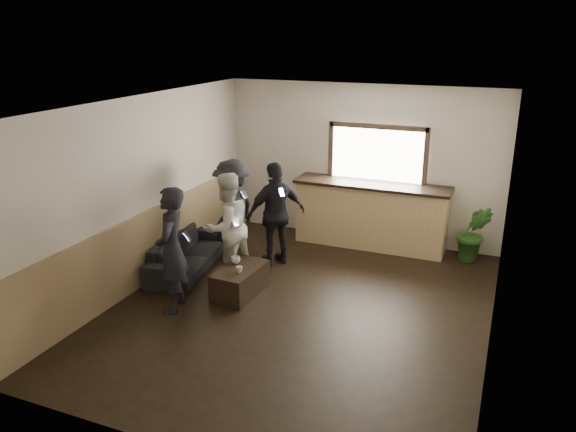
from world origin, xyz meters
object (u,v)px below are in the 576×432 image
at_px(bar_counter, 371,211).
at_px(potted_plant, 474,233).
at_px(coffee_table, 240,281).
at_px(person_d, 276,214).
at_px(cup_a, 236,260).
at_px(person_a, 172,250).
at_px(cup_b, 239,269).
at_px(person_b, 227,227).
at_px(person_c, 233,211).
at_px(sofa, 188,252).

relative_size(bar_counter, potted_plant, 2.78).
height_order(coffee_table, person_d, person_d).
relative_size(cup_a, potted_plant, 0.14).
relative_size(bar_counter, person_d, 1.58).
bearing_deg(cup_a, bar_counter, 60.76).
bearing_deg(cup_a, person_a, -119.70).
bearing_deg(person_d, cup_a, 33.65).
bearing_deg(cup_b, person_b, 130.86).
xyz_separation_m(bar_counter, potted_plant, (1.75, -0.05, -0.15)).
height_order(cup_a, cup_b, cup_a).
xyz_separation_m(person_b, person_c, (-0.27, 0.70, 0.01)).
height_order(bar_counter, person_b, bar_counter).
bearing_deg(person_d, bar_counter, -179.19).
bearing_deg(cup_b, potted_plant, 42.53).
bearing_deg(person_c, person_b, 23.00).
height_order(person_a, person_c, person_a).
bearing_deg(bar_counter, potted_plant, -1.50).
xyz_separation_m(potted_plant, person_d, (-2.97, -1.33, 0.37)).
bearing_deg(person_b, cup_b, 65.47).
relative_size(cup_a, cup_b, 1.42).
relative_size(sofa, potted_plant, 1.93).
relative_size(cup_b, person_b, 0.06).
height_order(person_b, person_d, person_d).
height_order(coffee_table, potted_plant, potted_plant).
bearing_deg(person_c, potted_plant, 113.19).
relative_size(coffee_table, person_d, 0.54).
bearing_deg(potted_plant, bar_counter, 178.50).
relative_size(bar_counter, person_c, 1.58).
relative_size(cup_b, person_d, 0.06).
distance_m(coffee_table, person_a, 1.18).
height_order(coffee_table, cup_a, cup_a).
xyz_separation_m(person_b, person_d, (0.46, 0.81, 0.01)).
relative_size(sofa, person_a, 1.08).
bearing_deg(coffee_table, potted_plant, 40.52).
bearing_deg(cup_b, person_c, 120.90).
distance_m(coffee_table, cup_a, 0.32).
relative_size(bar_counter, coffee_table, 2.94).
bearing_deg(coffee_table, cup_b, -65.23).
xyz_separation_m(cup_a, cup_b, (0.20, -0.26, -0.01)).
distance_m(bar_counter, person_b, 2.77).
xyz_separation_m(bar_counter, person_c, (-1.95, -1.48, 0.21)).
distance_m(potted_plant, person_d, 3.28).
height_order(bar_counter, cup_b, bar_counter).
height_order(cup_a, person_d, person_d).
bearing_deg(person_b, potted_plant, 146.53).
relative_size(bar_counter, person_b, 1.61).
bearing_deg(sofa, bar_counter, -59.14).
xyz_separation_m(sofa, person_b, (0.77, -0.07, 0.56)).
height_order(cup_a, person_b, person_b).
xyz_separation_m(sofa, coffee_table, (1.19, -0.50, -0.07)).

